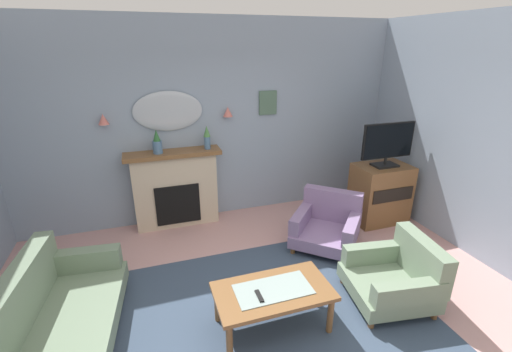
{
  "coord_description": "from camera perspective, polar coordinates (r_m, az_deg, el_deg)",
  "views": [
    {
      "loc": [
        -1.02,
        -2.41,
        2.59
      ],
      "look_at": [
        0.26,
        1.41,
        1.05
      ],
      "focal_mm": 24.14,
      "sensor_mm": 36.0,
      "label": 1
    }
  ],
  "objects": [
    {
      "name": "armchair_near_fireplace",
      "position": [
        4.07,
        22.32,
        -15.0
      ],
      "size": [
        0.93,
        0.92,
        0.71
      ],
      "color": "gray",
      "rests_on": "ground"
    },
    {
      "name": "floral_couch",
      "position": [
        3.75,
        -30.91,
        -19.75
      ],
      "size": [
        1.04,
        1.79,
        0.76
      ],
      "color": "gray",
      "rests_on": "ground"
    },
    {
      "name": "coffee_table",
      "position": [
        3.43,
        2.84,
        -19.0
      ],
      "size": [
        1.1,
        0.6,
        0.45
      ],
      "color": "brown",
      "rests_on": "ground"
    },
    {
      "name": "tv_flatscreen",
      "position": [
        5.35,
        21.01,
        5.05
      ],
      "size": [
        0.84,
        0.24,
        0.65
      ],
      "color": "black",
      "rests_on": "tv_cabinet"
    },
    {
      "name": "wall_mirror",
      "position": [
        5.07,
        -14.36,
        10.37
      ],
      "size": [
        0.96,
        0.06,
        0.56
      ],
      "primitive_type": "ellipsoid",
      "color": "#B2BCC6"
    },
    {
      "name": "armchair_by_coffee_table",
      "position": [
        4.83,
        11.74,
        -7.74
      ],
      "size": [
        1.14,
        1.15,
        0.71
      ],
      "color": "gray",
      "rests_on": "ground"
    },
    {
      "name": "patterned_rug",
      "position": [
        3.81,
        2.23,
        -21.75
      ],
      "size": [
        3.2,
        2.4,
        0.01
      ],
      "primitive_type": "cube",
      "color": "#38475B",
      "rests_on": "ground"
    },
    {
      "name": "floor",
      "position": [
        3.71,
        3.4,
        -24.35
      ],
      "size": [
        6.75,
        6.21,
        0.1
      ],
      "primitive_type": "cube",
      "color": "#C6938E",
      "rests_on": "ground"
    },
    {
      "name": "tv_cabinet",
      "position": [
        5.62,
        19.83,
        -2.7
      ],
      "size": [
        0.8,
        0.57,
        0.9
      ],
      "color": "brown",
      "rests_on": "ground"
    },
    {
      "name": "fireplace",
      "position": [
        5.26,
        -13.12,
        -2.17
      ],
      "size": [
        1.36,
        0.36,
        1.16
      ],
      "color": "beige",
      "rests_on": "ground"
    },
    {
      "name": "wall_sconce_left",
      "position": [
        5.04,
        -23.99,
        8.58
      ],
      "size": [
        0.14,
        0.14,
        0.14
      ],
      "primitive_type": "cone",
      "color": "#D17066"
    },
    {
      "name": "mantel_vase_centre",
      "position": [
        5.05,
        -8.13,
        6.45
      ],
      "size": [
        0.1,
        0.1,
        0.34
      ],
      "color": "#4C7093",
      "rests_on": "fireplace"
    },
    {
      "name": "framed_picture",
      "position": [
        5.39,
        1.98,
        12.03
      ],
      "size": [
        0.28,
        0.03,
        0.36
      ],
      "primitive_type": "cube",
      "color": "#4C6B56"
    },
    {
      "name": "tv_remote",
      "position": [
        3.3,
        0.55,
        -19.3
      ],
      "size": [
        0.04,
        0.16,
        0.02
      ],
      "primitive_type": "cube",
      "color": "black",
      "rests_on": "coffee_table"
    },
    {
      "name": "mantel_vase_left",
      "position": [
        4.98,
        -16.06,
        5.25
      ],
      "size": [
        0.13,
        0.13,
        0.34
      ],
      "color": "#4C7093",
      "rests_on": "fireplace"
    },
    {
      "name": "wall_back",
      "position": [
        5.28,
        -7.07,
        8.78
      ],
      "size": [
        6.75,
        0.1,
        2.97
      ],
      "primitive_type": "cube",
      "color": "#8C9EB2",
      "rests_on": "ground"
    },
    {
      "name": "wall_sconce_right",
      "position": [
        5.16,
        -4.69,
        10.55
      ],
      "size": [
        0.14,
        0.14,
        0.14
      ],
      "primitive_type": "cone",
      "color": "#D17066"
    }
  ]
}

